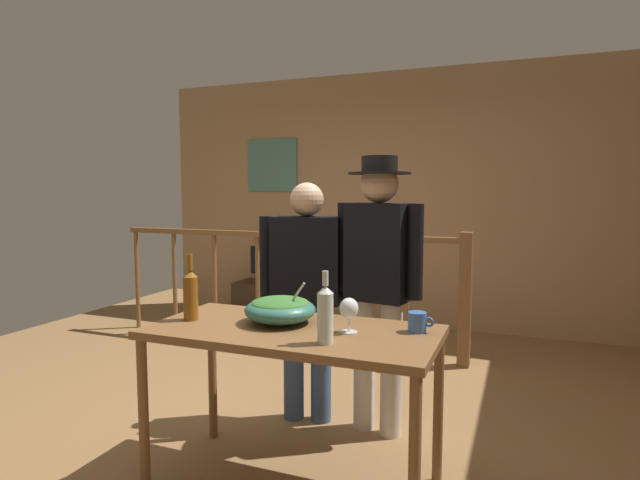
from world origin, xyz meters
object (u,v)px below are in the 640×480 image
object	(u,v)px
serving_table	(293,346)
salad_bowl	(280,309)
flat_screen_tv	(273,262)
person_standing_left	(307,282)
wine_bottle_clear	(325,313)
wine_bottle_amber	(191,294)
framed_picture	(272,165)
tv_console	(274,301)
person_standing_right	(378,271)
wine_glass	(349,309)
stair_railing	(328,276)
mug_blue	(418,322)

from	to	relation	value
serving_table	salad_bowl	distance (m)	0.20
flat_screen_tv	person_standing_left	distance (m)	2.63
wine_bottle_clear	wine_bottle_amber	size ratio (longest dim) A/B	0.94
framed_picture	tv_console	world-z (taller)	framed_picture
serving_table	person_standing_right	bearing A→B (deg)	72.37
wine_glass	wine_bottle_amber	size ratio (longest dim) A/B	0.49
framed_picture	serving_table	world-z (taller)	framed_picture
framed_picture	salad_bowl	bearing A→B (deg)	-62.76
stair_railing	wine_bottle_clear	xyz separation A→B (m)	(0.86, -2.33, 0.24)
stair_railing	mug_blue	xyz separation A→B (m)	(1.20, -2.00, 0.16)
framed_picture	wine_bottle_clear	distance (m)	4.09
wine_bottle_amber	stair_railing	bearing A→B (deg)	91.72
salad_bowl	mug_blue	xyz separation A→B (m)	(0.68, 0.08, -0.03)
tv_console	serving_table	xyz separation A→B (m)	(1.60, -3.00, 0.51)
stair_railing	framed_picture	bearing A→B (deg)	134.94
person_standing_right	serving_table	bearing A→B (deg)	82.20
stair_railing	person_standing_left	bearing A→B (deg)	-74.65
wine_glass	wine_bottle_clear	distance (m)	0.21
serving_table	person_standing_right	size ratio (longest dim) A/B	0.84
mug_blue	person_standing_right	bearing A→B (deg)	121.09
serving_table	stair_railing	bearing A→B (deg)	106.13
framed_picture	stair_railing	bearing A→B (deg)	-45.06
stair_railing	serving_table	bearing A→B (deg)	-73.87
serving_table	wine_bottle_clear	world-z (taller)	wine_bottle_clear
framed_picture	salad_bowl	size ratio (longest dim) A/B	1.76
salad_bowl	mug_blue	bearing A→B (deg)	6.89
serving_table	mug_blue	world-z (taller)	mug_blue
mug_blue	stair_railing	bearing A→B (deg)	121.05
wine_glass	person_standing_right	xyz separation A→B (m)	(-0.05, 0.71, 0.08)
tv_console	serving_table	world-z (taller)	serving_table
framed_picture	wine_bottle_amber	distance (m)	3.64
tv_console	person_standing_left	world-z (taller)	person_standing_left
stair_railing	wine_bottle_amber	bearing A→B (deg)	-88.28
person_standing_right	salad_bowl	bearing A→B (deg)	72.99
stair_railing	flat_screen_tv	distance (m)	1.28
serving_table	person_standing_left	world-z (taller)	person_standing_left
salad_bowl	person_standing_right	bearing A→B (deg)	63.15
wine_bottle_clear	wine_bottle_amber	xyz separation A→B (m)	(-0.80, 0.13, 0.00)
serving_table	wine_glass	distance (m)	0.34
tv_console	serving_table	distance (m)	3.44
stair_railing	person_standing_right	distance (m)	1.68
person_standing_left	person_standing_right	world-z (taller)	person_standing_right
wine_bottle_amber	mug_blue	xyz separation A→B (m)	(1.14, 0.20, -0.09)
serving_table	wine_bottle_clear	distance (m)	0.37
wine_glass	salad_bowl	bearing A→B (deg)	172.83
mug_blue	flat_screen_tv	bearing A→B (deg)	127.82
serving_table	salad_bowl	size ratio (longest dim) A/B	3.91
wine_bottle_amber	person_standing_left	distance (m)	0.84
serving_table	framed_picture	bearing A→B (deg)	118.13
salad_bowl	wine_glass	size ratio (longest dim) A/B	2.16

